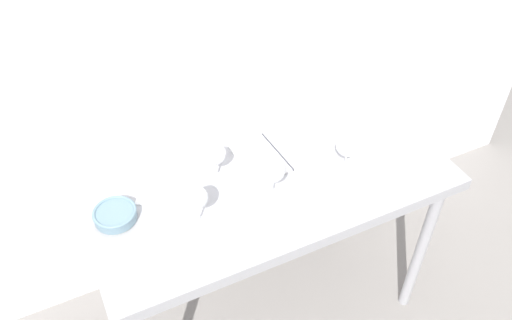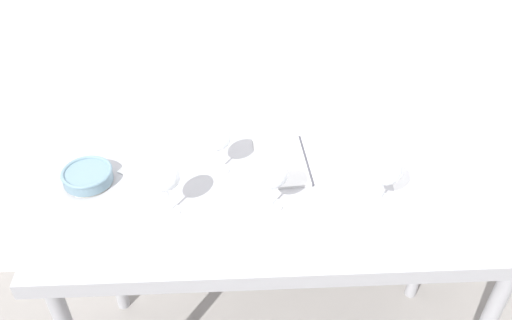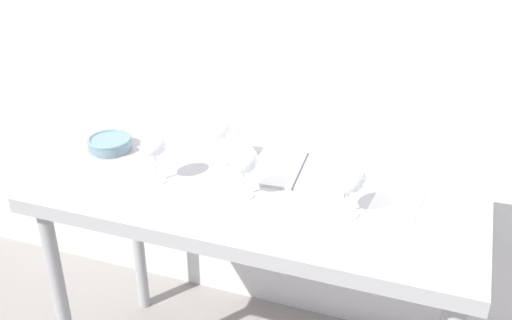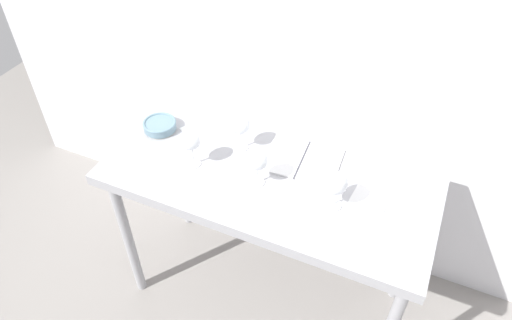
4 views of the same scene
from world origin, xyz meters
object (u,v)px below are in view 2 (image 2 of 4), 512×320
(wine_glass_near_center, at_px, (272,174))
(tasting_bowl, at_px, (88,176))
(wine_glass_near_right, at_px, (386,170))
(tasting_sheet_upper, at_px, (163,156))
(wine_glass_near_left, at_px, (165,178))
(open_notebook, at_px, (306,160))
(wine_glass_far_left, at_px, (217,138))
(tasting_sheet_lower, at_px, (412,173))

(wine_glass_near_center, bearing_deg, tasting_bowl, 166.62)
(wine_glass_near_right, height_order, tasting_sheet_upper, wine_glass_near_right)
(wine_glass_near_left, xyz_separation_m, open_notebook, (0.42, 0.21, -0.12))
(wine_glass_near_right, distance_m, open_notebook, 0.30)
(wine_glass_near_right, distance_m, wine_glass_near_left, 0.62)
(open_notebook, height_order, tasting_sheet_upper, open_notebook)
(wine_glass_far_left, xyz_separation_m, wine_glass_near_center, (0.15, -0.17, -0.00))
(tasting_bowl, bearing_deg, open_notebook, 5.98)
(wine_glass_near_center, bearing_deg, tasting_sheet_upper, 143.61)
(wine_glass_far_left, relative_size, wine_glass_near_right, 1.02)
(wine_glass_near_left, distance_m, tasting_bowl, 0.31)
(wine_glass_near_center, xyz_separation_m, tasting_sheet_upper, (-0.34, 0.25, -0.12))
(wine_glass_near_right, relative_size, tasting_sheet_lower, 0.69)
(tasting_sheet_lower, height_order, tasting_bowl, tasting_bowl)
(wine_glass_far_left, relative_size, tasting_sheet_lower, 0.70)
(wine_glass_far_left, relative_size, tasting_sheet_upper, 0.64)
(wine_glass_far_left, xyz_separation_m, tasting_bowl, (-0.40, -0.04, -0.10))
(tasting_sheet_upper, distance_m, tasting_sheet_lower, 0.80)
(wine_glass_far_left, distance_m, tasting_bowl, 0.41)
(wine_glass_near_left, bearing_deg, tasting_bowl, 151.34)
(tasting_sheet_upper, bearing_deg, wine_glass_near_right, 11.37)
(tasting_sheet_upper, distance_m, tasting_bowl, 0.25)
(wine_glass_far_left, relative_size, open_notebook, 0.51)
(tasting_sheet_upper, height_order, tasting_sheet_lower, same)
(wine_glass_far_left, relative_size, tasting_bowl, 1.12)
(wine_glass_near_left, relative_size, wine_glass_near_center, 1.02)
(wine_glass_near_left, bearing_deg, tasting_sheet_upper, 99.17)
(wine_glass_far_left, bearing_deg, open_notebook, 6.65)
(wine_glass_near_left, xyz_separation_m, tasting_sheet_lower, (0.75, 0.14, -0.13))
(wine_glass_near_left, relative_size, tasting_bowl, 1.13)
(wine_glass_far_left, bearing_deg, wine_glass_near_left, -127.93)
(wine_glass_far_left, distance_m, wine_glass_near_left, 0.23)
(wine_glass_near_center, relative_size, tasting_bowl, 1.11)
(open_notebook, xyz_separation_m, tasting_sheet_upper, (-0.46, 0.05, -0.00))
(wine_glass_near_left, bearing_deg, open_notebook, 26.82)
(tasting_sheet_lower, bearing_deg, wine_glass_near_right, -132.61)
(wine_glass_near_right, bearing_deg, wine_glass_near_left, -178.39)
(wine_glass_near_right, xyz_separation_m, tasting_bowl, (-0.87, 0.12, -0.09))
(wine_glass_near_center, bearing_deg, tasting_sheet_lower, 15.61)
(wine_glass_near_center, distance_m, tasting_bowl, 0.58)
(tasting_sheet_upper, xyz_separation_m, tasting_sheet_lower, (0.79, -0.12, 0.00))
(tasting_sheet_upper, bearing_deg, wine_glass_far_left, 8.19)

